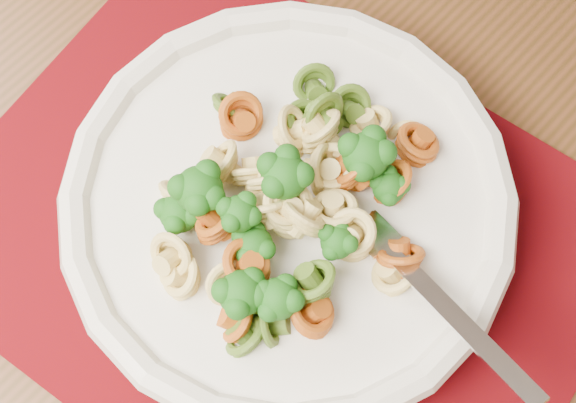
% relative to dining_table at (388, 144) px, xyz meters
% --- Properties ---
extents(dining_table, '(1.78, 1.52, 0.73)m').
position_rel_dining_table_xyz_m(dining_table, '(0.00, 0.00, 0.00)').
color(dining_table, '#552E17').
rests_on(dining_table, ground).
extents(placemat, '(0.48, 0.42, 0.00)m').
position_rel_dining_table_xyz_m(placemat, '(-0.05, -0.13, 0.09)').
color(placemat, '#4D0403').
rests_on(placemat, dining_table).
extents(pasta_bowl, '(0.28, 0.28, 0.05)m').
position_rel_dining_table_xyz_m(pasta_bowl, '(-0.04, -0.12, 0.12)').
color(pasta_bowl, silver).
rests_on(pasta_bowl, placemat).
extents(pasta_broccoli_heap, '(0.24, 0.24, 0.06)m').
position_rel_dining_table_xyz_m(pasta_broccoli_heap, '(-0.04, -0.12, 0.14)').
color(pasta_broccoli_heap, '#EED576').
rests_on(pasta_broccoli_heap, pasta_bowl).
extents(fork, '(0.16, 0.13, 0.08)m').
position_rel_dining_table_xyz_m(fork, '(0.01, -0.12, 0.14)').
color(fork, silver).
rests_on(fork, pasta_bowl).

